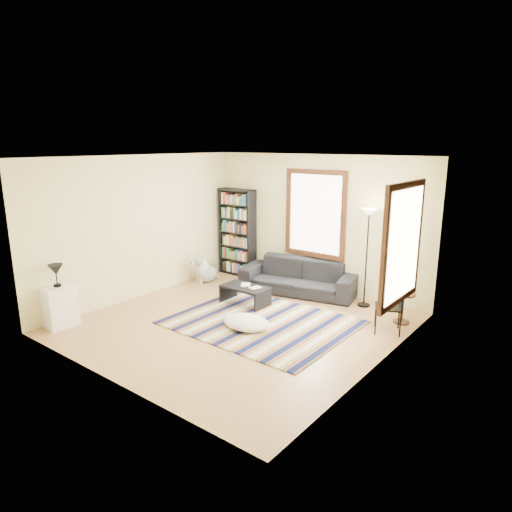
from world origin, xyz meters
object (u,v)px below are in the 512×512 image
Objects in this scene: coffee_table at (245,295)px; white_cabinet at (60,306)px; bookshelf at (237,232)px; floor_lamp at (366,259)px; sofa at (299,276)px; floor_cushion at (246,322)px; dog at (207,268)px; side_table at (403,308)px; folding_chair at (388,307)px.

white_cabinet is at bearing -123.08° from coffee_table.
bookshelf is 1.08× the size of floor_lamp.
sofa is 2.82× the size of floor_cushion.
floor_lamp is 3.56m from dog.
bookshelf is at bearing 132.84° from floor_cushion.
folding_chair is at bearing -95.48° from side_table.
floor_cushion is 2.79m from dog.
floor_cushion is at bearing -12.29° from dog.
coffee_table is 1.29× the size of white_cabinet.
side_table reaches higher than floor_cushion.
floor_lamp is (1.83, 1.33, 0.75)m from coffee_table.
bookshelf reaches higher than dog.
folding_chair is (1.91, 1.32, 0.33)m from floor_cushion.
floor_lamp is at bearing -8.63° from sofa.
floor_cushion is 2.34m from folding_chair.
floor_cushion is at bearing -93.85° from sofa.
floor_lamp is 1.32m from folding_chair.
dog is (0.19, 3.35, -0.04)m from white_cabinet.
side_table is 4.32m from dog.
sofa is 1.27× the size of floor_lamp.
sofa reaches higher than dog.
folding_chair is (4.13, -1.07, -0.57)m from bookshelf.
dog is at bearing -175.40° from side_table.
sofa is 2.38m from folding_chair.
coffee_table is 1.71m from dog.
bookshelf is 4.27m from side_table.
floor_cushion is at bearing -49.65° from coffee_table.
floor_cushion is at bearing -169.72° from folding_chair.
dog is at bearing -98.31° from bookshelf.
dog is at bearing 159.14° from coffee_table.
coffee_table is at bearing 164.91° from folding_chair.
bookshelf is 2.39× the size of floor_cushion.
dog is (-0.13, -0.90, -0.69)m from bookshelf.
floor_cushion is (2.21, -2.39, -0.90)m from bookshelf.
side_table is at bearing 60.22° from folding_chair.
sofa is 1.18× the size of bookshelf.
coffee_table is 0.48× the size of floor_lamp.
folding_chair is at bearing -32.35° from sofa.
coffee_table is 2.71m from folding_chair.
side_table is at bearing 24.78° from dog.
folding_chair is 4.26m from dog.
side_table is 0.88× the size of dog.
bookshelf is at bearing 101.87° from dog.
folding_chair is 5.47m from white_cabinet.
sofa is 2.31m from side_table.
floor_cushion is at bearing 38.67° from white_cabinet.
floor_lamp reaches higher than white_cabinet.
white_cabinet is at bearing -143.82° from floor_cushion.
folding_chair is 1.40× the size of dog.
floor_cushion is at bearing -47.16° from bookshelf.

